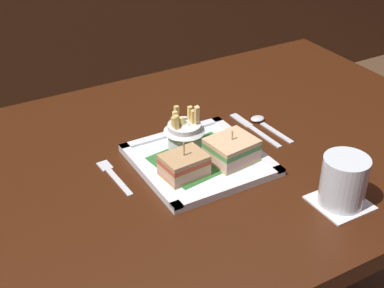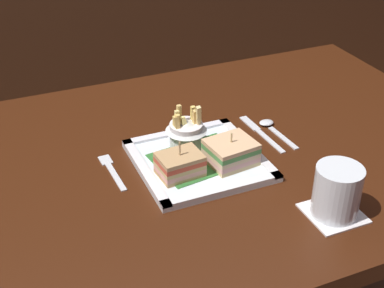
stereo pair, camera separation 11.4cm
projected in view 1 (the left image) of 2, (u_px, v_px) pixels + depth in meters
The scene contains 10 objects.
dining_table at pixel (185, 196), 1.23m from camera, with size 1.37×0.86×0.73m.
square_plate at pixel (199, 160), 1.15m from camera, with size 0.26×0.26×0.02m.
sandwich_half_left at pixel (184, 165), 1.09m from camera, with size 0.09×0.07×0.08m.
sandwich_half_right at pixel (232, 150), 1.14m from camera, with size 0.10×0.09×0.07m.
fries_cup at pixel (184, 131), 1.17m from camera, with size 0.09×0.09×0.10m.
drink_coaster at pixel (340, 203), 1.04m from camera, with size 0.10×0.10×0.00m, color white.
water_glass at pixel (343, 184), 1.01m from camera, with size 0.09×0.09×0.10m.
fork at pixel (113, 175), 1.11m from camera, with size 0.03×0.14×0.00m.
knife at pixel (253, 128), 1.28m from camera, with size 0.02×0.18×0.00m.
spoon at pixel (263, 122), 1.30m from camera, with size 0.03×0.14×0.01m.
Camera 1 is at (-0.48, -0.86, 1.37)m, focal length 51.05 mm.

